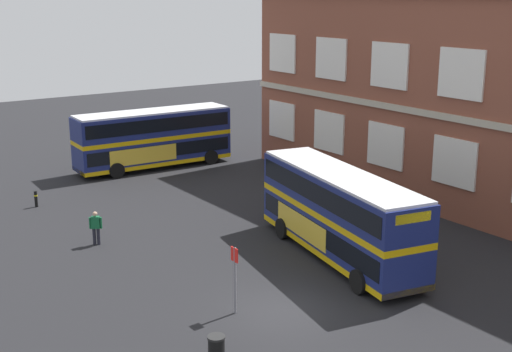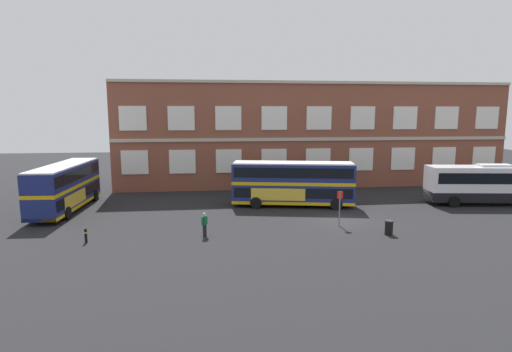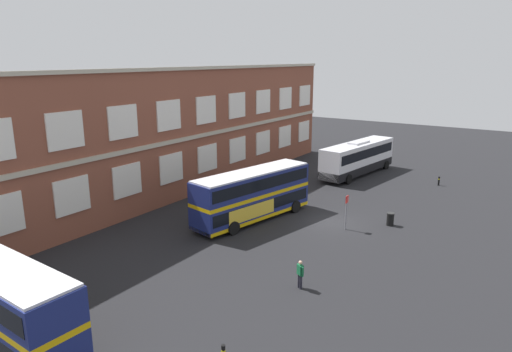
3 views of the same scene
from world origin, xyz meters
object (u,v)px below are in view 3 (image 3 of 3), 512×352
object	(u,v)px
safety_bollard_west	(439,181)
double_decker_middle	(253,194)
waiting_passenger	(300,273)
bus_stand_flag	(346,209)
touring_coach	(358,158)
station_litter_bin	(390,219)

from	to	relation	value
safety_bollard_west	double_decker_middle	bearing A→B (deg)	151.79
double_decker_middle	safety_bollard_west	world-z (taller)	double_decker_middle
waiting_passenger	safety_bollard_west	bearing A→B (deg)	-3.44
double_decker_middle	bus_stand_flag	bearing A→B (deg)	-73.55
bus_stand_flag	touring_coach	bearing A→B (deg)	18.62
touring_coach	safety_bollard_west	size ratio (longest dim) A/B	12.88
touring_coach	double_decker_middle	bearing A→B (deg)	175.28
double_decker_middle	waiting_passenger	distance (m)	11.84
double_decker_middle	waiting_passenger	world-z (taller)	double_decker_middle
double_decker_middle	waiting_passenger	size ratio (longest dim) A/B	6.64
bus_stand_flag	station_litter_bin	world-z (taller)	bus_stand_flag
double_decker_middle	bus_stand_flag	xyz separation A→B (m)	(2.11, -7.15, -0.51)
touring_coach	waiting_passenger	world-z (taller)	touring_coach
bus_stand_flag	station_litter_bin	distance (m)	3.94
waiting_passenger	safety_bollard_west	distance (m)	27.18
safety_bollard_west	touring_coach	bearing A→B (deg)	92.45
touring_coach	safety_bollard_west	xyz separation A→B (m)	(0.37, -8.70, -1.42)
touring_coach	station_litter_bin	size ratio (longest dim) A/B	11.88
safety_bollard_west	bus_stand_flag	bearing A→B (deg)	169.66
waiting_passenger	safety_bollard_west	xyz separation A→B (m)	(27.13, -1.63, -0.44)
waiting_passenger	bus_stand_flag	xyz separation A→B (m)	(10.13, 1.47, 0.70)
waiting_passenger	safety_bollard_west	size ratio (longest dim) A/B	1.79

